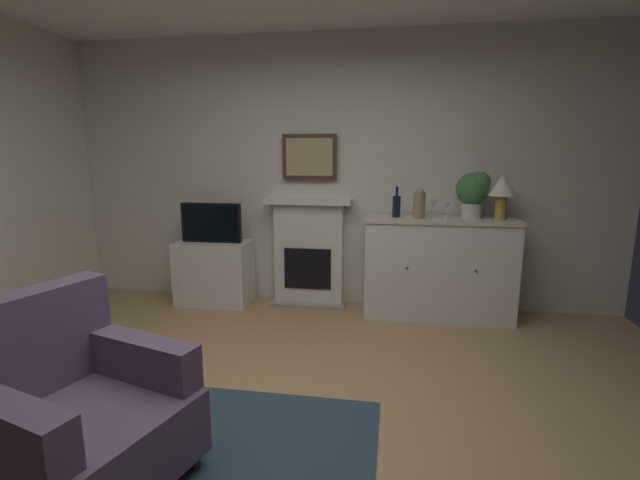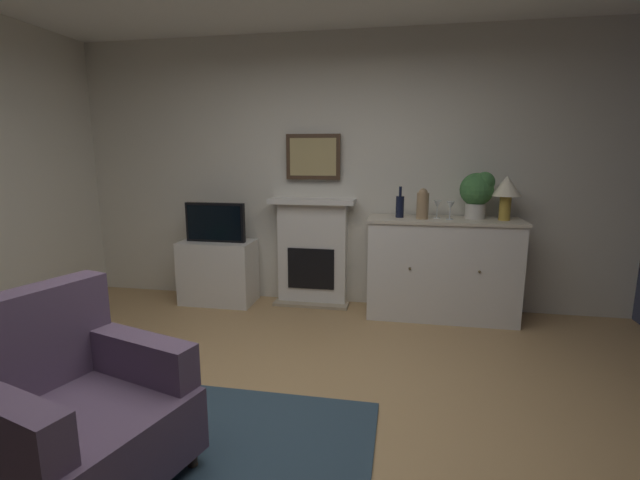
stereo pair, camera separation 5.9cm
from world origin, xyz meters
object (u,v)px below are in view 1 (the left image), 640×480
(table_lamp, at_px, (502,189))
(potted_plant_small, at_px, (474,191))
(wine_glass_left, at_px, (434,205))
(vase_decorative, at_px, (419,204))
(sideboard_cabinet, at_px, (438,268))
(fireplace_unit, at_px, (309,252))
(wine_bottle, at_px, (396,206))
(framed_picture, at_px, (309,157))
(tv_set, at_px, (211,223))
(wine_glass_center, at_px, (447,206))
(tv_cabinet, at_px, (214,272))
(armchair, at_px, (74,413))

(table_lamp, height_order, potted_plant_small, potted_plant_small)
(wine_glass_left, distance_m, vase_decorative, 0.16)
(sideboard_cabinet, bearing_deg, fireplace_unit, 172.14)
(sideboard_cabinet, bearing_deg, wine_bottle, 178.60)
(framed_picture, xyz_separation_m, sideboard_cabinet, (1.28, -0.22, -1.03))
(potted_plant_small, bearing_deg, tv_set, -178.79)
(framed_picture, xyz_separation_m, wine_glass_center, (1.33, -0.26, -0.44))
(tv_cabinet, xyz_separation_m, armchair, (0.41, -2.60, 0.05))
(framed_picture, height_order, potted_plant_small, framed_picture)
(wine_glass_left, height_order, tv_set, wine_glass_left)
(wine_glass_left, bearing_deg, wine_glass_center, -31.37)
(fireplace_unit, distance_m, wine_bottle, 1.03)
(table_lamp, bearing_deg, tv_cabinet, 179.69)
(tv_set, bearing_deg, tv_cabinet, 90.00)
(sideboard_cabinet, relative_size, tv_cabinet, 1.86)
(wine_bottle, bearing_deg, vase_decorative, -16.31)
(framed_picture, height_order, wine_glass_left, framed_picture)
(wine_bottle, bearing_deg, tv_set, -179.44)
(wine_glass_center, bearing_deg, table_lamp, 4.89)
(sideboard_cabinet, height_order, vase_decorative, vase_decorative)
(fireplace_unit, xyz_separation_m, vase_decorative, (1.08, -0.23, 0.55))
(fireplace_unit, xyz_separation_m, armchair, (-0.57, -2.76, -0.17))
(wine_bottle, xyz_separation_m, tv_set, (-1.85, -0.02, -0.21))
(framed_picture, xyz_separation_m, wine_glass_left, (1.22, -0.20, -0.44))
(fireplace_unit, distance_m, armchair, 2.82)
(fireplace_unit, bearing_deg, wine_glass_left, -7.08)
(tv_set, xyz_separation_m, armchair, (0.41, -2.57, -0.47))
(fireplace_unit, distance_m, wine_glass_left, 1.33)
(vase_decorative, distance_m, tv_cabinet, 2.19)
(framed_picture, height_order, table_lamp, framed_picture)
(sideboard_cabinet, height_order, potted_plant_small, potted_plant_small)
(vase_decorative, bearing_deg, table_lamp, 3.95)
(fireplace_unit, bearing_deg, potted_plant_small, -4.81)
(wine_glass_center, bearing_deg, armchair, -126.64)
(framed_picture, height_order, wine_glass_center, framed_picture)
(sideboard_cabinet, relative_size, wine_glass_left, 8.47)
(framed_picture, height_order, armchair, framed_picture)
(vase_decorative, distance_m, tv_set, 2.07)
(potted_plant_small, relative_size, armchair, 0.43)
(framed_picture, distance_m, potted_plant_small, 1.61)
(tv_set, bearing_deg, table_lamp, 0.17)
(wine_bottle, xyz_separation_m, potted_plant_small, (0.69, 0.04, 0.15))
(sideboard_cabinet, xyz_separation_m, vase_decorative, (-0.21, -0.05, 0.62))
(wine_bottle, xyz_separation_m, wine_glass_center, (0.45, -0.05, 0.01))
(wine_bottle, relative_size, potted_plant_small, 0.67)
(fireplace_unit, distance_m, table_lamp, 1.94)
(wine_glass_left, height_order, tv_cabinet, wine_glass_left)
(framed_picture, distance_m, tv_cabinet, 1.55)
(framed_picture, relative_size, tv_cabinet, 0.73)
(wine_glass_left, distance_m, wine_glass_center, 0.13)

